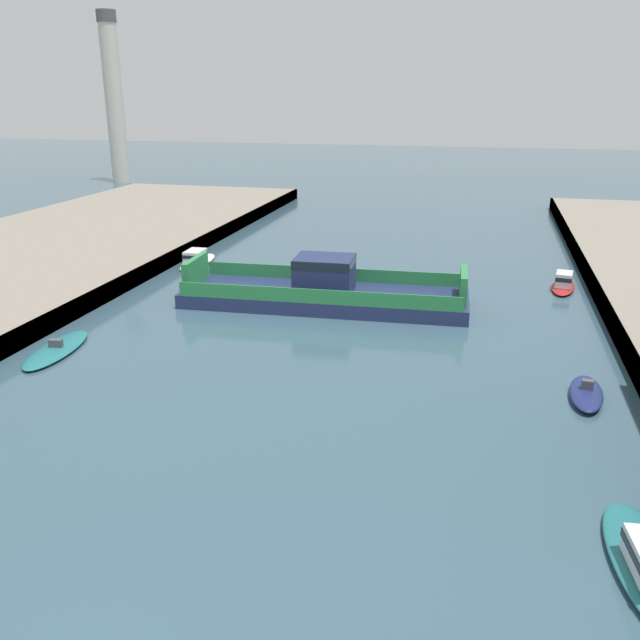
{
  "coord_description": "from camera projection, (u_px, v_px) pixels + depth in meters",
  "views": [
    {
      "loc": [
        9.74,
        -11.61,
        16.03
      ],
      "look_at": [
        0.0,
        28.09,
        2.0
      ],
      "focal_mm": 37.6,
      "sensor_mm": 36.0,
      "label": 1
    }
  ],
  "objects": [
    {
      "name": "moored_boat_near_left",
      "position": [
        586.0,
        393.0,
        36.7
      ],
      "size": [
        2.16,
        5.05,
        1.09
      ],
      "color": "navy",
      "rests_on": "ground"
    },
    {
      "name": "smokestack_distant_a",
      "position": [
        113.0,
        93.0,
        118.75
      ],
      "size": [
        3.36,
        3.36,
        29.15
      ],
      "color": "beige",
      "rests_on": "ground"
    },
    {
      "name": "moored_boat_mid_left",
      "position": [
        57.0,
        349.0,
        43.29
      ],
      "size": [
        3.19,
        7.44,
        0.85
      ],
      "color": "#237075",
      "rests_on": "ground"
    },
    {
      "name": "moored_boat_far_right",
      "position": [
        197.0,
        259.0,
        64.93
      ],
      "size": [
        2.54,
        7.22,
        1.49
      ],
      "color": "white",
      "rests_on": "ground"
    },
    {
      "name": "moored_boat_mid_right",
      "position": [
        564.0,
        283.0,
        56.73
      ],
      "size": [
        2.61,
        5.88,
        1.56
      ],
      "color": "red",
      "rests_on": "ground"
    },
    {
      "name": "chain_ferry",
      "position": [
        324.0,
        291.0,
        52.52
      ],
      "size": [
        22.54,
        7.66,
        3.88
      ],
      "color": "navy",
      "rests_on": "ground"
    }
  ]
}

